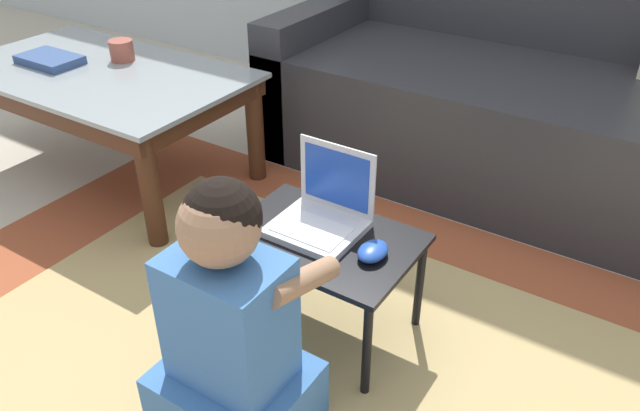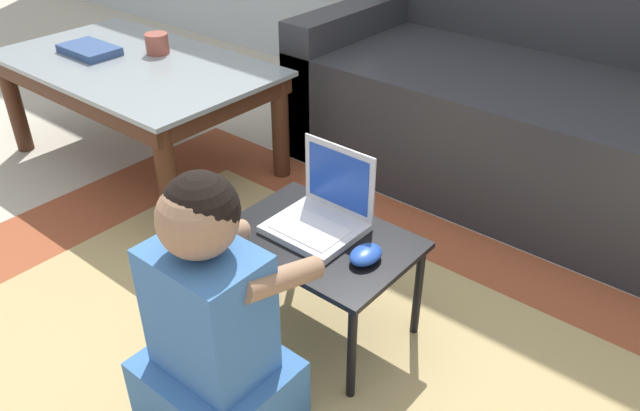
# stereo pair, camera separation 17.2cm
# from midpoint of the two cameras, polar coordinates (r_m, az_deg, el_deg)

# --- Properties ---
(ground_plane) EXTENTS (16.00, 16.00, 0.00)m
(ground_plane) POSITION_cam_midpoint_polar(r_m,az_deg,el_deg) (1.93, -4.64, -10.30)
(ground_plane) COLOR beige
(area_rug) EXTENTS (2.55, 1.89, 0.01)m
(area_rug) POSITION_cam_midpoint_polar(r_m,az_deg,el_deg) (1.79, -6.32, -14.69)
(area_rug) COLOR #9E4C2D
(area_rug) RESTS_ON ground_plane
(couch) EXTENTS (1.93, 0.91, 0.94)m
(couch) POSITION_cam_midpoint_polar(r_m,az_deg,el_deg) (2.66, 15.92, 9.33)
(couch) COLOR #2D2D33
(couch) RESTS_ON ground_plane
(coffee_table) EXTENTS (1.17, 0.68, 0.46)m
(coffee_table) POSITION_cam_midpoint_polar(r_m,az_deg,el_deg) (2.68, -21.10, 10.14)
(coffee_table) COLOR gray
(coffee_table) RESTS_ON ground_plane
(laptop_desk) EXTENTS (0.51, 0.36, 0.33)m
(laptop_desk) POSITION_cam_midpoint_polar(r_m,az_deg,el_deg) (1.72, -2.61, -4.07)
(laptop_desk) COLOR black
(laptop_desk) RESTS_ON ground_plane
(laptop) EXTENTS (0.24, 0.21, 0.22)m
(laptop) POSITION_cam_midpoint_polar(r_m,az_deg,el_deg) (1.71, -2.73, -1.04)
(laptop) COLOR silver
(laptop) RESTS_ON laptop_desk
(computer_mouse) EXTENTS (0.07, 0.10, 0.04)m
(computer_mouse) POSITION_cam_midpoint_polar(r_m,az_deg,el_deg) (1.61, 1.82, -4.31)
(computer_mouse) COLOR #234CB2
(computer_mouse) RESTS_ON laptop_desk
(person_seated) EXTENTS (0.35, 0.39, 0.70)m
(person_seated) POSITION_cam_midpoint_polar(r_m,az_deg,el_deg) (1.47, -11.48, -11.60)
(person_seated) COLOR #3D70B2
(person_seated) RESTS_ON ground_plane
(cup_on_table) EXTENTS (0.10, 0.10, 0.08)m
(cup_on_table) POSITION_cam_midpoint_polar(r_m,az_deg,el_deg) (2.72, -19.47, 13.20)
(cup_on_table) COLOR #994C3D
(cup_on_table) RESTS_ON coffee_table
(book_on_table) EXTENTS (0.25, 0.16, 0.03)m
(book_on_table) POSITION_cam_midpoint_polar(r_m,az_deg,el_deg) (2.80, -25.15, 11.95)
(book_on_table) COLOR #334C7F
(book_on_table) RESTS_ON coffee_table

